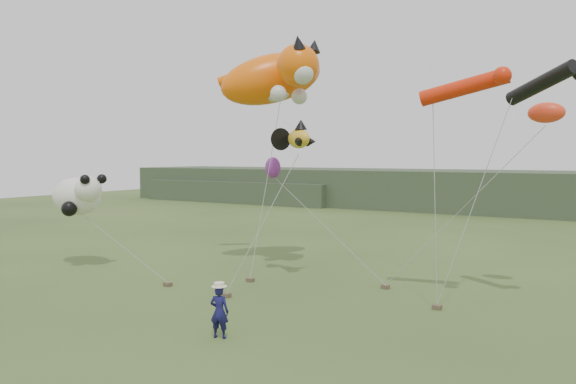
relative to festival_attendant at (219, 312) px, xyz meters
The scene contains 9 objects.
ground 1.08m from the festival_attendant, 43.34° to the left, with size 120.00×120.00×0.00m, color #385123.
headland 45.27m from the festival_attendant, 93.28° to the left, with size 90.00×13.00×4.00m.
festival_attendant is the anchor object (origin of this frame).
sandbag_anchors 6.16m from the festival_attendant, 101.07° to the left, with size 11.09×4.82×0.16m.
cat_kite 13.78m from the festival_attendant, 113.29° to the left, with size 6.93×5.77×3.61m.
fish_kite 9.74m from the festival_attendant, 105.62° to the left, with size 2.73×1.80×1.31m.
tube_kites 12.76m from the festival_attendant, 51.52° to the left, with size 5.65×3.09×1.41m.
panda_kite 14.05m from the festival_attendant, 158.50° to the left, with size 3.35×2.17×2.08m.
misc_kites 12.32m from the festival_attendant, 74.97° to the left, with size 13.66×0.80×3.18m.
Camera 1 is at (9.92, -13.63, 5.50)m, focal length 35.00 mm.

